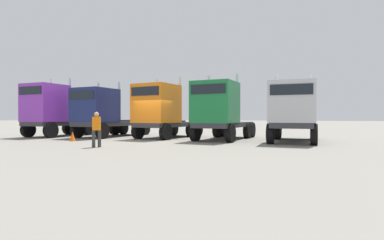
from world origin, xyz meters
TOP-DOWN VIEW (x-y plane):
  - ground at (0.00, 0.00)m, footprint 200.00×200.00m
  - semi_truck_purple at (-8.39, 0.78)m, footprint 2.88×6.27m
  - semi_truck_navy at (-4.52, 1.46)m, footprint 3.07×6.53m
  - semi_truck_orange at (-0.08, 1.87)m, footprint 3.34×5.97m
  - semi_truck_green at (4.10, 1.46)m, footprint 3.10×6.29m
  - semi_truck_silver at (8.44, 1.33)m, footprint 2.68×6.03m
  - visitor_in_hivis at (-0.38, -4.63)m, footprint 0.56×0.56m
  - traffic_cone_near at (-4.12, -2.00)m, footprint 0.36×0.36m

SIDE VIEW (x-z plane):
  - ground at x=0.00m, z-range 0.00..0.00m
  - traffic_cone_near at x=-4.12m, z-range 0.00..0.58m
  - visitor_in_hivis at x=-0.38m, z-range 0.13..1.84m
  - semi_truck_navy at x=-4.52m, z-range -0.21..3.82m
  - semi_truck_silver at x=8.44m, z-range -0.18..3.81m
  - semi_truck_green at x=4.10m, z-range -0.22..3.94m
  - semi_truck_orange at x=-0.08m, z-range -0.19..4.01m
  - semi_truck_purple at x=-8.39m, z-range -0.21..4.17m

